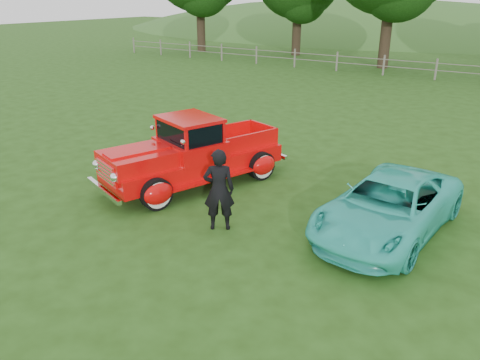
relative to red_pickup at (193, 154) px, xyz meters
The scene contains 6 objects.
ground 2.81m from the red_pickup, 52.84° to the right, with size 140.00×140.00×0.00m, color #234512.
distant_hills 57.62m from the red_pickup, 92.45° to the left, with size 116.00×60.00×18.00m.
fence_line 19.92m from the red_pickup, 85.31° to the left, with size 48.00×0.12×1.20m.
red_pickup is the anchor object (origin of this frame).
teal_sedan 5.03m from the red_pickup, ahead, with size 1.96×4.25×1.18m, color #33CCB9.
man 2.63m from the red_pickup, 39.31° to the right, with size 0.64×0.42×1.76m, color black.
Camera 1 is at (5.65, -6.62, 4.63)m, focal length 35.00 mm.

